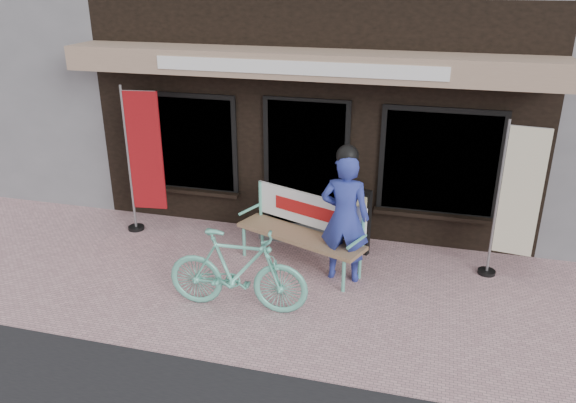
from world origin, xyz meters
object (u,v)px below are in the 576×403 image
(person, at_px, (345,215))
(nobori_red, at_px, (143,159))
(bench, at_px, (304,225))
(nobori_cream, at_px, (516,201))
(menu_stand, at_px, (354,219))
(bicycle, at_px, (237,271))

(person, height_order, nobori_red, nobori_red)
(bench, height_order, nobori_cream, nobori_cream)
(person, distance_m, menu_stand, 0.94)
(person, height_order, bicycle, person)
(bench, bearing_deg, menu_stand, 65.01)
(bicycle, relative_size, nobori_red, 0.75)
(person, xyz_separation_m, menu_stand, (0.02, 0.84, -0.42))
(person, bearing_deg, bicycle, -135.79)
(bench, bearing_deg, person, -0.29)
(bicycle, distance_m, menu_stand, 2.25)
(nobori_cream, bearing_deg, person, -156.74)
(bench, relative_size, nobori_cream, 0.89)
(bicycle, height_order, nobori_cream, nobori_cream)
(menu_stand, bearing_deg, nobori_cream, 13.63)
(bench, bearing_deg, bicycle, -89.89)
(person, xyz_separation_m, bicycle, (-1.14, -1.10, -0.41))
(nobori_cream, bearing_deg, bicycle, -144.93)
(nobori_red, height_order, menu_stand, nobori_red)
(bicycle, relative_size, menu_stand, 1.75)
(nobori_cream, height_order, menu_stand, nobori_cream)
(bench, height_order, menu_stand, bench)
(nobori_red, xyz_separation_m, menu_stand, (3.33, 0.14, -0.70))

